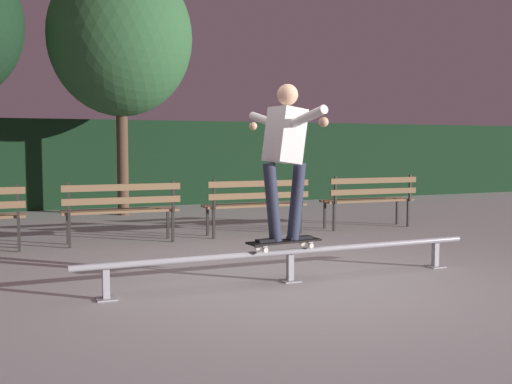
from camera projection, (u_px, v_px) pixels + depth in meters
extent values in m
plane|color=#ADAAA8|center=(294.00, 283.00, 6.00)|extent=(90.00, 90.00, 0.00)
cube|color=black|center=(125.00, 163.00, 13.84)|extent=(24.00, 1.20, 1.93)
cylinder|color=#9E9EA3|center=(290.00, 252.00, 6.07)|extent=(4.31, 0.06, 0.06)
cube|color=#9E9EA3|center=(106.00, 284.00, 5.36)|extent=(0.06, 0.06, 0.27)
cube|color=#9E9EA3|center=(106.00, 299.00, 5.37)|extent=(0.18, 0.18, 0.01)
cube|color=#9E9EA3|center=(290.00, 268.00, 6.08)|extent=(0.06, 0.06, 0.27)
cube|color=#9E9EA3|center=(290.00, 281.00, 6.09)|extent=(0.18, 0.18, 0.01)
cube|color=#9E9EA3|center=(435.00, 255.00, 6.80)|extent=(0.06, 0.06, 0.27)
cube|color=#9E9EA3|center=(435.00, 266.00, 6.81)|extent=(0.18, 0.18, 0.01)
cube|color=black|center=(284.00, 241.00, 6.03)|extent=(0.80, 0.27, 0.02)
cube|color=black|center=(284.00, 240.00, 6.03)|extent=(0.78, 0.26, 0.00)
cube|color=#9E9EA3|center=(306.00, 241.00, 6.16)|extent=(0.07, 0.17, 0.02)
cube|color=#9E9EA3|center=(261.00, 245.00, 5.91)|extent=(0.07, 0.17, 0.02)
cylinder|color=beige|center=(311.00, 246.00, 6.09)|extent=(0.05, 0.03, 0.05)
cylinder|color=beige|center=(302.00, 243.00, 6.23)|extent=(0.05, 0.03, 0.05)
cylinder|color=beige|center=(265.00, 250.00, 5.84)|extent=(0.05, 0.03, 0.05)
cylinder|color=beige|center=(257.00, 248.00, 5.98)|extent=(0.05, 0.03, 0.05)
cube|color=black|center=(299.00, 238.00, 6.12)|extent=(0.27, 0.12, 0.03)
cube|color=black|center=(269.00, 240.00, 5.94)|extent=(0.27, 0.12, 0.03)
cylinder|color=#282D42|center=(296.00, 201.00, 6.07)|extent=(0.22, 0.14, 0.79)
cylinder|color=#282D42|center=(272.00, 202.00, 5.93)|extent=(0.22, 0.14, 0.79)
cube|color=silver|center=(285.00, 135.00, 5.95)|extent=(0.37, 0.39, 0.57)
cylinder|color=silver|center=(306.00, 118.00, 5.60)|extent=(0.14, 0.61, 0.21)
cylinder|color=silver|center=(266.00, 121.00, 6.27)|extent=(0.14, 0.61, 0.21)
sphere|color=tan|center=(323.00, 122.00, 5.36)|extent=(0.09, 0.09, 0.09)
sphere|color=tan|center=(253.00, 126.00, 6.52)|extent=(0.09, 0.09, 0.09)
sphere|color=tan|center=(288.00, 95.00, 5.93)|extent=(0.21, 0.21, 0.21)
cube|color=#282623|center=(19.00, 232.00, 8.04)|extent=(0.04, 0.04, 0.44)
cube|color=#282623|center=(19.00, 235.00, 7.74)|extent=(0.04, 0.04, 0.44)
cube|color=#282623|center=(18.00, 201.00, 7.67)|extent=(0.04, 0.04, 0.44)
cube|color=#282623|center=(168.00, 224.00, 8.84)|extent=(0.04, 0.04, 0.44)
cube|color=#282623|center=(173.00, 227.00, 8.54)|extent=(0.04, 0.04, 0.44)
cube|color=#282623|center=(173.00, 196.00, 8.47)|extent=(0.04, 0.04, 0.44)
cube|color=#282623|center=(68.00, 229.00, 8.33)|extent=(0.04, 0.04, 0.44)
cube|color=#282623|center=(69.00, 232.00, 8.03)|extent=(0.04, 0.04, 0.44)
cube|color=#282623|center=(69.00, 199.00, 7.96)|extent=(0.04, 0.04, 0.44)
cube|color=brown|center=(119.00, 210.00, 8.55)|extent=(1.60, 0.15, 0.04)
cube|color=brown|center=(121.00, 211.00, 8.42)|extent=(1.60, 0.15, 0.04)
cube|color=brown|center=(122.00, 212.00, 8.29)|extent=(1.60, 0.15, 0.04)
cube|color=brown|center=(123.00, 201.00, 8.21)|extent=(1.60, 0.09, 0.09)
cube|color=brown|center=(122.00, 187.00, 8.19)|extent=(1.60, 0.09, 0.09)
cube|color=#282623|center=(292.00, 217.00, 9.63)|extent=(0.04, 0.04, 0.44)
cube|color=#282623|center=(301.00, 220.00, 9.34)|extent=(0.04, 0.04, 0.44)
cube|color=#282623|center=(302.00, 192.00, 9.27)|extent=(0.04, 0.04, 0.44)
cube|color=#282623|center=(207.00, 221.00, 9.13)|extent=(0.04, 0.04, 0.44)
cube|color=#282623|center=(214.00, 224.00, 8.83)|extent=(0.04, 0.04, 0.44)
cube|color=#282623|center=(214.00, 194.00, 8.76)|extent=(0.04, 0.04, 0.44)
cube|color=brown|center=(251.00, 204.00, 9.34)|extent=(1.60, 0.15, 0.04)
cube|color=brown|center=(255.00, 205.00, 9.21)|extent=(1.60, 0.15, 0.04)
cube|color=brown|center=(258.00, 206.00, 9.08)|extent=(1.60, 0.15, 0.04)
cube|color=brown|center=(260.00, 196.00, 9.01)|extent=(1.60, 0.09, 0.09)
cube|color=brown|center=(260.00, 184.00, 8.99)|extent=(1.60, 0.09, 0.09)
cube|color=#282623|center=(397.00, 212.00, 10.43)|extent=(0.04, 0.04, 0.44)
cube|color=#282623|center=(408.00, 214.00, 10.14)|extent=(0.04, 0.04, 0.44)
cube|color=#282623|center=(410.00, 188.00, 10.06)|extent=(0.04, 0.04, 0.44)
cube|color=#282623|center=(325.00, 215.00, 9.93)|extent=(0.04, 0.04, 0.44)
cube|color=#282623|center=(334.00, 217.00, 9.63)|extent=(0.04, 0.04, 0.44)
cube|color=#282623|center=(336.00, 190.00, 9.56)|extent=(0.04, 0.04, 0.44)
cube|color=brown|center=(363.00, 200.00, 10.14)|extent=(1.60, 0.15, 0.04)
cube|color=brown|center=(367.00, 200.00, 10.01)|extent=(1.60, 0.15, 0.04)
cube|color=brown|center=(372.00, 201.00, 9.88)|extent=(1.60, 0.15, 0.04)
cube|color=brown|center=(374.00, 191.00, 9.81)|extent=(1.60, 0.09, 0.09)
cube|color=brown|center=(374.00, 180.00, 9.79)|extent=(1.60, 0.09, 0.09)
cylinder|color=#4C3828|center=(123.00, 157.00, 11.81)|extent=(0.22, 0.22, 2.28)
ellipsoid|color=#2D5B33|center=(120.00, 37.00, 11.62)|extent=(2.76, 2.76, 3.04)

